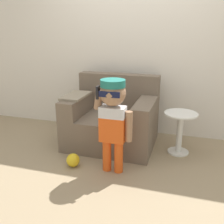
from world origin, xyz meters
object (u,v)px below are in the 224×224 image
person_child (113,112)px  side_table (180,129)px  armchair (112,120)px  toy_ball (73,160)px

person_child → side_table: person_child is taller
person_child → armchair: bearing=107.5°
person_child → toy_ball: (-0.46, -0.04, -0.60)m
armchair → toy_ball: (-0.24, -0.74, -0.25)m
side_table → toy_ball: side_table is taller
side_table → toy_ball: 1.34m
person_child → side_table: (0.66, 0.66, -0.36)m
armchair → toy_ball: 0.82m
person_child → toy_ball: size_ratio=6.72×
side_table → toy_ball: (-1.12, -0.70, -0.24)m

